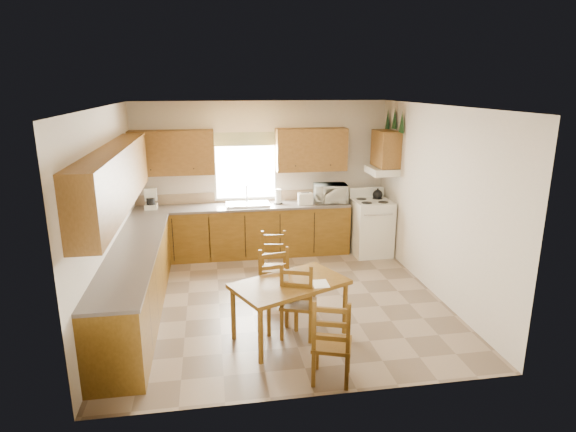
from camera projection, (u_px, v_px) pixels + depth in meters
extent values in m
plane|color=#806D58|center=(281.00, 299.00, 6.88)|extent=(4.50, 4.50, 0.00)
plane|color=olive|center=(280.00, 106.00, 6.17)|extent=(4.50, 4.50, 0.00)
plane|color=beige|center=(108.00, 215.00, 6.17)|extent=(4.50, 4.50, 0.00)
plane|color=beige|center=(436.00, 202.00, 6.88)|extent=(4.50, 4.50, 0.00)
plane|color=beige|center=(262.00, 177.00, 8.67)|extent=(4.50, 4.50, 0.00)
plane|color=beige|center=(317.00, 269.00, 4.39)|extent=(4.50, 4.50, 0.00)
cube|color=brown|center=(244.00, 231.00, 8.56)|extent=(3.75, 0.60, 0.88)
cube|color=brown|center=(136.00, 284.00, 6.32)|extent=(0.60, 3.60, 0.88)
cube|color=#5B534F|center=(243.00, 206.00, 8.44)|extent=(3.75, 0.63, 0.04)
cube|color=#5B534F|center=(133.00, 251.00, 6.20)|extent=(0.63, 3.60, 0.04)
cube|color=#957C5E|center=(242.00, 197.00, 8.69)|extent=(3.75, 0.01, 0.18)
cube|color=brown|center=(172.00, 153.00, 8.13)|extent=(1.41, 0.33, 0.75)
cube|color=brown|center=(311.00, 150.00, 8.51)|extent=(1.25, 0.33, 0.75)
cube|color=brown|center=(115.00, 178.00, 5.92)|extent=(0.33, 3.60, 0.75)
cube|color=brown|center=(386.00, 149.00, 8.28)|extent=(0.33, 0.62, 0.62)
cube|color=silver|center=(382.00, 171.00, 8.37)|extent=(0.44, 0.62, 0.12)
cube|color=silver|center=(246.00, 167.00, 8.54)|extent=(1.13, 0.02, 1.18)
cube|color=white|center=(246.00, 167.00, 8.53)|extent=(1.05, 0.01, 1.10)
cube|color=#506835|center=(245.00, 139.00, 8.38)|extent=(1.19, 0.01, 0.24)
cube|color=silver|center=(248.00, 204.00, 8.44)|extent=(0.75, 0.45, 0.04)
cone|color=#17391D|center=(402.00, 122.00, 7.87)|extent=(0.22, 0.22, 0.36)
cone|color=#17391D|center=(395.00, 118.00, 8.16)|extent=(0.22, 0.22, 0.36)
cone|color=#17391D|center=(388.00, 119.00, 8.47)|extent=(0.22, 0.22, 0.36)
cube|color=silver|center=(371.00, 228.00, 8.62)|extent=(0.67, 0.69, 0.97)
cube|color=silver|center=(151.00, 198.00, 8.16)|extent=(0.28, 0.31, 0.36)
cylinder|color=white|center=(278.00, 196.00, 8.51)|extent=(0.13, 0.13, 0.27)
cube|color=silver|center=(305.00, 199.00, 8.50)|extent=(0.25, 0.16, 0.20)
imported|color=silver|center=(330.00, 193.00, 8.64)|extent=(0.58, 0.44, 0.33)
cube|color=brown|center=(290.00, 309.00, 5.80)|extent=(1.51, 1.24, 0.71)
cube|color=brown|center=(298.00, 299.00, 5.79)|extent=(0.51, 0.50, 0.96)
cube|color=brown|center=(332.00, 339.00, 4.90)|extent=(0.49, 0.48, 0.94)
cube|color=brown|center=(278.00, 291.00, 5.96)|extent=(0.48, 0.46, 0.99)
cube|color=brown|center=(274.00, 264.00, 6.97)|extent=(0.42, 0.41, 0.90)
cube|color=white|center=(320.00, 284.00, 5.65)|extent=(0.19, 0.25, 0.00)
cube|color=white|center=(284.00, 276.00, 5.72)|extent=(0.10, 0.04, 0.13)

